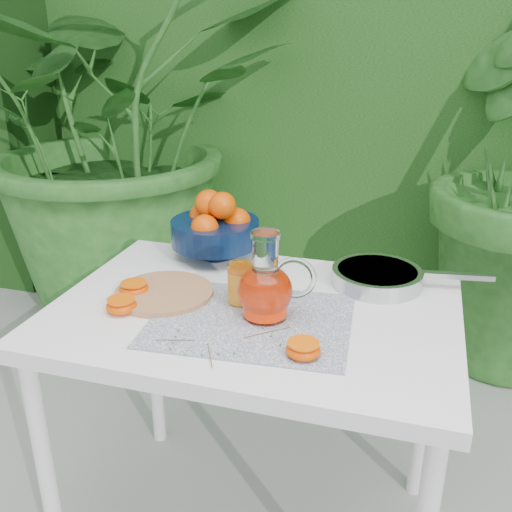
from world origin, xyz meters
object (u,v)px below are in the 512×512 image
(saute_pan, at_px, (378,276))
(white_table, at_px, (254,336))
(juice_pitcher, at_px, (266,288))
(fruit_bowl, at_px, (216,227))
(cutting_board, at_px, (164,293))

(saute_pan, bearing_deg, white_table, -141.81)
(saute_pan, bearing_deg, juice_pitcher, -131.62)
(white_table, distance_m, fruit_bowl, 0.40)
(white_table, relative_size, juice_pitcher, 4.64)
(juice_pitcher, bearing_deg, white_table, 134.51)
(white_table, height_order, fruit_bowl, fruit_bowl)
(cutting_board, xyz_separation_m, saute_pan, (0.53, 0.23, 0.02))
(cutting_board, height_order, saute_pan, saute_pan)
(fruit_bowl, bearing_deg, juice_pitcher, -53.30)
(cutting_board, height_order, juice_pitcher, juice_pitcher)
(white_table, xyz_separation_m, juice_pitcher, (0.04, -0.05, 0.16))
(saute_pan, bearing_deg, fruit_bowl, 172.11)
(white_table, relative_size, fruit_bowl, 3.40)
(fruit_bowl, xyz_separation_m, saute_pan, (0.49, -0.07, -0.07))
(cutting_board, bearing_deg, fruit_bowl, 83.23)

